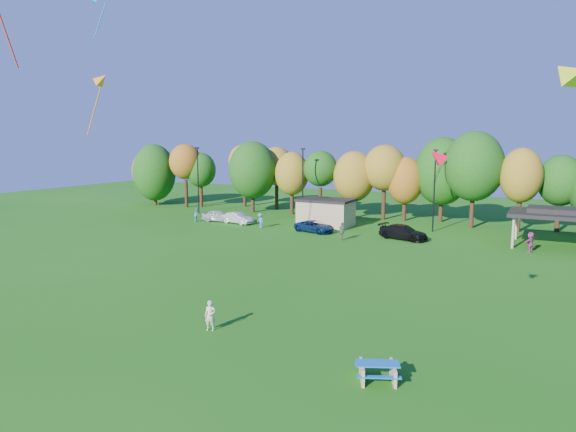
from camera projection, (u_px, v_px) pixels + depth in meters
The scene contains 19 objects.
ground at pixel (199, 372), 22.65m from camera, with size 160.00×160.00×0.00m, color #19600F.
tree_line at pixel (419, 175), 62.30m from camera, with size 93.57×10.55×11.15m.
lamp_posts at pixel (434, 188), 56.23m from camera, with size 64.50×0.25×9.09m.
utility_building at pixel (326, 212), 60.36m from camera, with size 6.30×4.30×3.25m.
pavilion at pixel (556, 213), 48.43m from camera, with size 8.20×6.20×3.77m.
picnic_table at pixel (377, 370), 21.78m from camera, with size 2.28×2.12×0.79m.
kite_flyer at pixel (210, 316), 27.45m from camera, with size 0.60×0.39×1.64m, color beige.
car_a at pixel (219, 216), 63.98m from camera, with size 1.70×4.23×1.44m, color silver.
car_b at pixel (238, 218), 62.33m from camera, with size 1.47×4.20×1.39m, color #ACACB1.
car_c at pixel (315, 226), 56.60m from camera, with size 2.12×4.59×1.28m, color #0D244E.
car_d at pixel (403, 232), 52.53m from camera, with size 2.09×5.13×1.49m, color black.
far_person_0 at pixel (531, 242), 46.62m from camera, with size 1.72×0.55×1.86m, color #AC477C.
far_person_1 at pixel (260, 221), 59.30m from camera, with size 1.11×0.64×1.72m, color #5377B7.
far_person_2 at pixel (197, 215), 64.03m from camera, with size 0.83×0.64×1.70m, color #579EBF.
far_person_3 at pixel (342, 231), 52.01m from camera, with size 1.08×0.45×1.84m, color #597246.
kite_0 at pixel (101, 80), 43.20m from camera, with size 3.22×1.59×5.40m.
kite_1 at pixel (437, 157), 21.98m from camera, with size 1.24×1.08×1.03m.
kite_4 at pixel (566, 74), 25.81m from camera, with size 3.18×2.56×5.58m.
kite_6 at pixel (96, 0), 51.00m from camera, with size 1.73×2.41×4.28m.
Camera 1 is at (13.25, -17.23, 10.17)m, focal length 32.00 mm.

